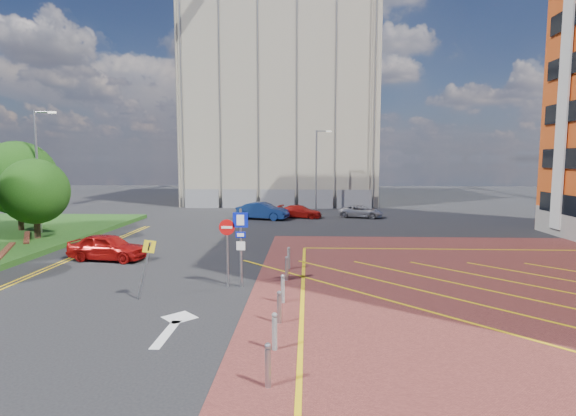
# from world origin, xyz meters

# --- Properties ---
(ground) EXTENTS (140.00, 140.00, 0.00)m
(ground) POSITION_xyz_m (0.00, 0.00, 0.00)
(ground) COLOR black
(ground) RESTS_ON ground
(tree_c) EXTENTS (4.00, 4.00, 4.90)m
(tree_c) POSITION_xyz_m (-13.50, 10.00, 3.19)
(tree_c) COLOR #3D2B1C
(tree_c) RESTS_ON grass_bed
(tree_d) EXTENTS (5.00, 5.00, 6.08)m
(tree_d) POSITION_xyz_m (-16.50, 13.00, 3.87)
(tree_d) COLOR #3D2B1C
(tree_d) RESTS_ON grass_bed
(lamp_left_far) EXTENTS (1.53, 0.16, 8.00)m
(lamp_left_far) POSITION_xyz_m (-14.42, 12.00, 4.66)
(lamp_left_far) COLOR #9EA0A8
(lamp_left_far) RESTS_ON grass_bed
(lamp_back) EXTENTS (1.53, 0.16, 8.00)m
(lamp_back) POSITION_xyz_m (4.08, 28.00, 4.36)
(lamp_back) COLOR #9EA0A8
(lamp_back) RESTS_ON ground
(sign_cluster) EXTENTS (1.17, 0.12, 3.20)m
(sign_cluster) POSITION_xyz_m (0.30, 0.98, 1.95)
(sign_cluster) COLOR #9EA0A8
(sign_cluster) RESTS_ON ground
(warning_sign) EXTENTS (0.73, 0.41, 2.25)m
(warning_sign) POSITION_xyz_m (-2.72, -0.81, 1.43)
(warning_sign) COLOR #9EA0A8
(warning_sign) RESTS_ON ground
(bollard_row) EXTENTS (0.14, 11.14, 0.90)m
(bollard_row) POSITION_xyz_m (2.30, -1.67, 0.47)
(bollard_row) COLOR #9EA0A8
(bollard_row) RESTS_ON forecourt
(construction_building) EXTENTS (21.20, 19.20, 22.00)m
(construction_building) POSITION_xyz_m (0.00, 40.00, 11.00)
(construction_building) COLOR #A69A88
(construction_building) RESTS_ON ground
(construction_fence) EXTENTS (21.60, 0.06, 2.00)m
(construction_fence) POSITION_xyz_m (1.00, 30.00, 1.00)
(construction_fence) COLOR gray
(construction_fence) RESTS_ON ground
(car_red_left) EXTENTS (4.20, 2.19, 1.36)m
(car_red_left) POSITION_xyz_m (-7.05, 5.55, 0.68)
(car_red_left) COLOR #A7100E
(car_red_left) RESTS_ON ground
(car_blue_back) EXTENTS (4.71, 2.70, 1.47)m
(car_blue_back) POSITION_xyz_m (-0.68, 21.39, 0.73)
(car_blue_back) COLOR navy
(car_blue_back) RESTS_ON ground
(car_red_back) EXTENTS (4.08, 2.37, 1.11)m
(car_red_back) POSITION_xyz_m (2.51, 22.59, 0.56)
(car_red_back) COLOR #AB120E
(car_red_back) RESTS_ON ground
(car_silver_back) EXTENTS (4.22, 2.77, 1.08)m
(car_silver_back) POSITION_xyz_m (7.90, 22.99, 0.54)
(car_silver_back) COLOR #A3A3AA
(car_silver_back) RESTS_ON ground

